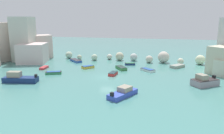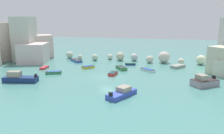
{
  "view_description": "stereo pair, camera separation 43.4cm",
  "coord_description": "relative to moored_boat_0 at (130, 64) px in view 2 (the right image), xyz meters",
  "views": [
    {
      "loc": [
        9.44,
        -36.64,
        10.38
      ],
      "look_at": [
        0.0,
        3.91,
        1.0
      ],
      "focal_mm": 34.34,
      "sensor_mm": 36.0,
      "label": 1
    },
    {
      "loc": [
        9.86,
        -36.54,
        10.38
      ],
      "look_at": [
        0.0,
        3.91,
        1.0
      ],
      "focal_mm": 34.34,
      "sensor_mm": 36.0,
      "label": 2
    }
  ],
  "objects": [
    {
      "name": "cove_water",
      "position": [
        -2.54,
        -11.32,
        -0.26
      ],
      "size": [
        160.0,
        160.0,
        0.0
      ],
      "primitive_type": "plane",
      "color": "teal",
      "rests_on": "ground"
    },
    {
      "name": "cliff_headland_left",
      "position": [
        -28.99,
        -0.14,
        3.36
      ],
      "size": [
        19.53,
        22.29,
        10.9
      ],
      "color": "beige",
      "rests_on": "ground"
    },
    {
      "name": "rock_breakwater",
      "position": [
        2.26,
        4.41,
        0.8
      ],
      "size": [
        35.06,
        3.66,
        2.74
      ],
      "color": "beige",
      "rests_on": "ground"
    },
    {
      "name": "moored_boat_0",
      "position": [
        0.0,
        0.0,
        0.0
      ],
      "size": [
        2.54,
        1.65,
        0.49
      ],
      "rotation": [
        0.0,
        0.0,
        0.25
      ],
      "color": "navy",
      "rests_on": "cove_water"
    },
    {
      "name": "moored_boat_1",
      "position": [
        -16.02,
        -17.88,
        0.38
      ],
      "size": [
        5.84,
        2.73,
        1.82
      ],
      "rotation": [
        0.0,
        0.0,
        3.32
      ],
      "color": "navy",
      "rests_on": "cove_water"
    },
    {
      "name": "moored_boat_2",
      "position": [
        4.39,
        -5.17,
        0.01
      ],
      "size": [
        3.16,
        3.08,
        0.5
      ],
      "rotation": [
        0.0,
        0.0,
        2.39
      ],
      "color": "white",
      "rests_on": "cove_water"
    },
    {
      "name": "moored_boat_3",
      "position": [
        13.8,
        -12.89,
        0.42
      ],
      "size": [
        4.59,
        4.17,
        1.89
      ],
      "rotation": [
        0.0,
        0.0,
        3.77
      ],
      "color": "gray",
      "rests_on": "cove_water"
    },
    {
      "name": "moored_boat_4",
      "position": [
        2.07,
        -20.51,
        0.23
      ],
      "size": [
        3.75,
        5.07,
        1.3
      ],
      "rotation": [
        0.0,
        0.0,
        1.09
      ],
      "color": "#3A52C1",
      "rests_on": "cove_water"
    },
    {
      "name": "moored_boat_5",
      "position": [
        -13.74,
        0.87,
        -0.0
      ],
      "size": [
        4.16,
        4.09,
        0.52
      ],
      "rotation": [
        0.0,
        0.0,
        2.37
      ],
      "color": "#2F55AE",
      "rests_on": "cove_water"
    },
    {
      "name": "moored_boat_6",
      "position": [
        -13.15,
        -11.59,
        0.0
      ],
      "size": [
        3.19,
        2.23,
        0.5
      ],
      "rotation": [
        0.0,
        0.0,
        3.54
      ],
      "color": "#338B54",
      "rests_on": "cove_water"
    },
    {
      "name": "moored_boat_7",
      "position": [
        10.47,
        -0.28,
        0.04
      ],
      "size": [
        3.36,
        3.59,
        0.6
      ],
      "rotation": [
        0.0,
        0.0,
        4.02
      ],
      "color": "gray",
      "rests_on": "cove_water"
    },
    {
      "name": "moored_boat_8",
      "position": [
        -1.77,
        -9.84,
        0.03
      ],
      "size": [
        1.41,
        2.52,
        0.59
      ],
      "rotation": [
        0.0,
        0.0,
        1.46
      ],
      "color": "red",
      "rests_on": "cove_water"
    },
    {
      "name": "moored_boat_9",
      "position": [
        -1.16,
        -4.81,
        0.04
      ],
      "size": [
        2.91,
        3.39,
        0.6
      ],
      "rotation": [
        0.0,
        0.0,
        2.17
      ],
      "color": "#3A8245",
      "rests_on": "cove_water"
    },
    {
      "name": "moored_boat_10",
      "position": [
        -8.34,
        -5.4,
        0.03
      ],
      "size": [
        2.68,
        2.75,
        0.55
      ],
      "rotation": [
        0.0,
        0.0,
        3.97
      ],
      "color": "gold",
      "rests_on": "cove_water"
    },
    {
      "name": "moored_boat_11",
      "position": [
        -17.31,
        -7.98,
        -0.04
      ],
      "size": [
        1.27,
        2.69,
        0.44
      ],
      "rotation": [
        0.0,
        0.0,
        4.81
      ],
      "color": "#CB363B",
      "rests_on": "cove_water"
    }
  ]
}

